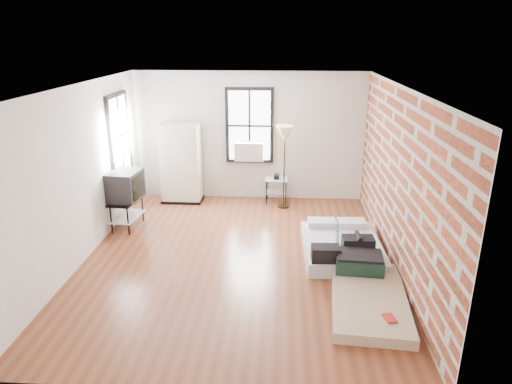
# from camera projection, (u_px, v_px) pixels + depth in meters

# --- Properties ---
(ground) EXTENTS (6.00, 6.00, 0.00)m
(ground) POSITION_uv_depth(u_px,v_px,m) (237.00, 258.00, 7.59)
(ground) COLOR brown
(ground) RESTS_ON ground
(room_shell) EXTENTS (5.02, 6.02, 2.80)m
(room_shell) POSITION_uv_depth(u_px,v_px,m) (252.00, 151.00, 7.35)
(room_shell) COLOR silver
(room_shell) RESTS_ON ground
(mattress_main) EXTENTS (1.32, 1.75, 0.55)m
(mattress_main) POSITION_uv_depth(u_px,v_px,m) (342.00, 246.00, 7.67)
(mattress_main) COLOR white
(mattress_main) RESTS_ON ground
(mattress_bare) EXTENTS (1.16, 1.98, 0.41)m
(mattress_bare) POSITION_uv_depth(u_px,v_px,m) (366.00, 290.00, 6.42)
(mattress_bare) COLOR tan
(mattress_bare) RESTS_ON ground
(wardrobe) EXTENTS (0.88, 0.51, 1.73)m
(wardrobe) POSITION_uv_depth(u_px,v_px,m) (181.00, 164.00, 9.89)
(wardrobe) COLOR black
(wardrobe) RESTS_ON ground
(side_table) EXTENTS (0.48, 0.39, 0.63)m
(side_table) POSITION_uv_depth(u_px,v_px,m) (276.00, 184.00, 9.98)
(side_table) COLOR black
(side_table) RESTS_ON ground
(floor_lamp) EXTENTS (0.38, 0.38, 1.76)m
(floor_lamp) POSITION_uv_depth(u_px,v_px,m) (285.00, 138.00, 9.34)
(floor_lamp) COLOR #2D230F
(floor_lamp) RESTS_ON ground
(tv_stand) EXTENTS (0.62, 0.84, 1.12)m
(tv_stand) POSITION_uv_depth(u_px,v_px,m) (125.00, 187.00, 8.54)
(tv_stand) COLOR black
(tv_stand) RESTS_ON ground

